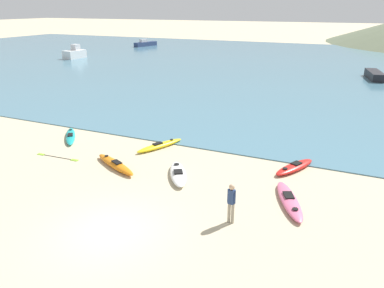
% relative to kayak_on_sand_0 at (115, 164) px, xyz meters
% --- Properties ---
extents(ground_plane, '(400.00, 400.00, 0.00)m').
position_rel_kayak_on_sand_0_xyz_m(ground_plane, '(3.31, -5.00, -0.17)').
color(ground_plane, '#C6B793').
extents(bay_water, '(160.00, 70.00, 0.06)m').
position_rel_kayak_on_sand_0_xyz_m(bay_water, '(3.31, 39.33, -0.14)').
color(bay_water, teal).
rests_on(bay_water, ground_plane).
extents(kayak_on_sand_0, '(3.44, 2.09, 0.39)m').
position_rel_kayak_on_sand_0_xyz_m(kayak_on_sand_0, '(0.00, 0.00, 0.00)').
color(kayak_on_sand_0, orange).
rests_on(kayak_on_sand_0, ground_plane).
extents(kayak_on_sand_1, '(2.67, 2.97, 0.31)m').
position_rel_kayak_on_sand_0_xyz_m(kayak_on_sand_1, '(-5.38, 2.65, -0.04)').
color(kayak_on_sand_1, teal).
rests_on(kayak_on_sand_1, ground_plane).
extents(kayak_on_sand_2, '(1.90, 3.02, 0.35)m').
position_rel_kayak_on_sand_0_xyz_m(kayak_on_sand_2, '(8.66, 3.61, -0.02)').
color(kayak_on_sand_2, red).
rests_on(kayak_on_sand_2, ground_plane).
extents(kayak_on_sand_3, '(2.20, 2.93, 0.37)m').
position_rel_kayak_on_sand_0_xyz_m(kayak_on_sand_3, '(3.53, 0.32, -0.01)').
color(kayak_on_sand_3, white).
rests_on(kayak_on_sand_3, ground_plane).
extents(kayak_on_sand_4, '(2.12, 3.55, 0.34)m').
position_rel_kayak_on_sand_0_xyz_m(kayak_on_sand_4, '(9.09, -0.08, -0.02)').
color(kayak_on_sand_4, '#E5668C').
rests_on(kayak_on_sand_4, ground_plane).
extents(kayak_on_sand_5, '(1.80, 3.31, 0.34)m').
position_rel_kayak_on_sand_0_xyz_m(kayak_on_sand_5, '(0.72, 3.52, -0.02)').
color(kayak_on_sand_5, yellow).
rests_on(kayak_on_sand_5, ground_plane).
extents(person_near_foreground, '(0.34, 0.23, 1.67)m').
position_rel_kayak_on_sand_0_xyz_m(person_near_foreground, '(7.29, -2.57, 0.79)').
color(person_near_foreground, gray).
rests_on(person_near_foreground, ground_plane).
extents(moored_boat_0, '(2.28, 5.21, 0.87)m').
position_rel_kayak_on_sand_0_xyz_m(moored_boat_0, '(12.42, 33.35, 0.32)').
color(moored_boat_0, black).
rests_on(moored_boat_0, bay_water).
extents(moored_boat_1, '(2.62, 5.67, 1.46)m').
position_rel_kayak_on_sand_0_xyz_m(moored_boat_1, '(-31.20, 54.49, 0.40)').
color(moored_boat_1, navy).
rests_on(moored_boat_1, bay_water).
extents(moored_boat_2, '(2.13, 3.66, 2.17)m').
position_rel_kayak_on_sand_0_xyz_m(moored_boat_2, '(-31.44, 33.17, 0.65)').
color(moored_boat_2, white).
rests_on(moored_boat_2, bay_water).
extents(loose_paddle, '(2.79, 0.32, 0.03)m').
position_rel_kayak_on_sand_0_xyz_m(loose_paddle, '(-3.79, -0.23, -0.16)').
color(loose_paddle, black).
rests_on(loose_paddle, ground_plane).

